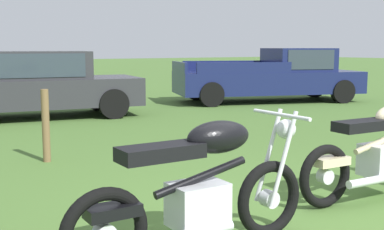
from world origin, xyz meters
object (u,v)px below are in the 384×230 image
at_px(car_charcoal, 37,81).
at_px(pickup_truck_navy, 277,75).
at_px(motorcycle_black, 199,190).
at_px(fence_post_wooden, 46,126).
at_px(motorcycle_cream, 383,150).

xyz_separation_m(car_charcoal, pickup_truck_navy, (6.59, -0.39, -0.04)).
xyz_separation_m(motorcycle_black, fence_post_wooden, (-0.01, 3.59, -0.01)).
height_order(motorcycle_black, pickup_truck_navy, pickup_truck_navy).
bearing_deg(motorcycle_cream, motorcycle_black, -171.69).
relative_size(motorcycle_black, motorcycle_cream, 0.96).
bearing_deg(pickup_truck_navy, car_charcoal, -163.23).
bearing_deg(fence_post_wooden, motorcycle_black, -89.78).
height_order(motorcycle_black, motorcycle_cream, same).
relative_size(motorcycle_black, car_charcoal, 0.45).
xyz_separation_m(car_charcoal, fence_post_wooden, (-1.12, -4.29, -0.31)).
height_order(motorcycle_black, fence_post_wooden, motorcycle_black).
bearing_deg(motorcycle_black, motorcycle_cream, 5.58).
distance_m(car_charcoal, fence_post_wooden, 4.44).
xyz_separation_m(motorcycle_cream, car_charcoal, (-1.26, 7.69, 0.32)).
bearing_deg(car_charcoal, pickup_truck_navy, 6.75).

